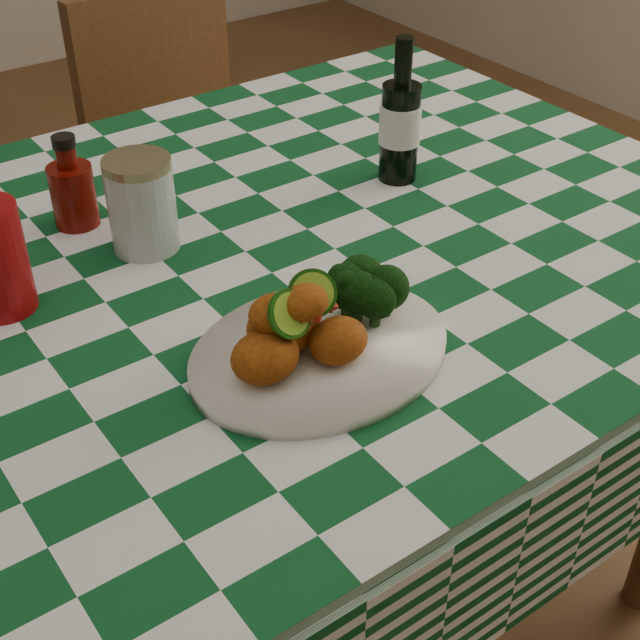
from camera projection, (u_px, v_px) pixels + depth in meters
ground at (219, 637)px, 1.62m from camera, size 5.00×5.00×0.00m
dining_table at (202, 486)px, 1.39m from camera, size 1.66×1.06×0.79m
plate at (320, 353)px, 1.01m from camera, size 0.32×0.25×0.02m
fried_chicken_pile at (301, 321)px, 0.97m from camera, size 0.14×0.11×0.09m
broccoli_side at (371, 294)px, 1.03m from camera, size 0.09×0.09×0.07m
ketchup_bottle at (71, 181)px, 1.23m from camera, size 0.08×0.08×0.13m
mason_jar at (142, 204)px, 1.18m from camera, size 0.12×0.12×0.13m
beer_bottle at (401, 111)px, 1.31m from camera, size 0.07×0.07×0.22m
wooden_chair_right at (210, 194)px, 2.07m from camera, size 0.45×0.46×0.87m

